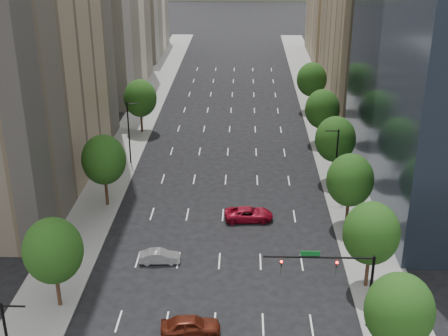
# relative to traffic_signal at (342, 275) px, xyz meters

# --- Properties ---
(sidewalk_left) EXTENTS (6.00, 200.00, 0.15)m
(sidewalk_left) POSITION_rel_traffic_signal_xyz_m (-26.03, 30.00, -5.10)
(sidewalk_left) COLOR slate
(sidewalk_left) RESTS_ON ground
(sidewalk_right) EXTENTS (6.00, 200.00, 0.15)m
(sidewalk_right) POSITION_rel_traffic_signal_xyz_m (4.97, 30.00, -5.10)
(sidewalk_right) COLOR slate
(sidewalk_right) RESTS_ON ground
(filler_left) EXTENTS (14.00, 26.00, 18.00)m
(filler_left) POSITION_rel_traffic_signal_xyz_m (-35.53, 106.00, 3.83)
(filler_left) COLOR beige
(filler_left) RESTS_ON ground
(parking_tan_right) EXTENTS (14.00, 30.00, 30.00)m
(parking_tan_right) POSITION_rel_traffic_signal_xyz_m (14.47, 70.00, 9.83)
(parking_tan_right) COLOR #8C7759
(parking_tan_right) RESTS_ON ground
(filler_right) EXTENTS (14.00, 26.00, 16.00)m
(filler_right) POSITION_rel_traffic_signal_xyz_m (14.47, 103.00, 2.83)
(filler_right) COLOR #8C7759
(filler_right) RESTS_ON ground
(tree_right_0) EXTENTS (5.20, 5.20, 8.39)m
(tree_right_0) POSITION_rel_traffic_signal_xyz_m (3.47, -5.00, 0.22)
(tree_right_0) COLOR #382316
(tree_right_0) RESTS_ON ground
(tree_right_1) EXTENTS (5.20, 5.20, 8.75)m
(tree_right_1) POSITION_rel_traffic_signal_xyz_m (3.47, 6.00, 0.58)
(tree_right_1) COLOR #382316
(tree_right_1) RESTS_ON ground
(tree_right_2) EXTENTS (5.20, 5.20, 8.61)m
(tree_right_2) POSITION_rel_traffic_signal_xyz_m (3.47, 18.00, 0.43)
(tree_right_2) COLOR #382316
(tree_right_2) RESTS_ON ground
(tree_right_3) EXTENTS (5.20, 5.20, 8.89)m
(tree_right_3) POSITION_rel_traffic_signal_xyz_m (3.47, 30.00, 0.72)
(tree_right_3) COLOR #382316
(tree_right_3) RESTS_ON ground
(tree_right_4) EXTENTS (5.20, 5.20, 8.46)m
(tree_right_4) POSITION_rel_traffic_signal_xyz_m (3.47, 44.00, 0.29)
(tree_right_4) COLOR #382316
(tree_right_4) RESTS_ON ground
(tree_right_5) EXTENTS (5.20, 5.20, 8.75)m
(tree_right_5) POSITION_rel_traffic_signal_xyz_m (3.47, 60.00, 0.58)
(tree_right_5) COLOR #382316
(tree_right_5) RESTS_ON ground
(tree_left_0) EXTENTS (5.20, 5.20, 8.75)m
(tree_left_0) POSITION_rel_traffic_signal_xyz_m (-24.53, 2.00, 0.58)
(tree_left_0) COLOR #382316
(tree_left_0) RESTS_ON ground
(tree_left_1) EXTENTS (5.20, 5.20, 8.97)m
(tree_left_1) POSITION_rel_traffic_signal_xyz_m (-24.53, 22.00, 0.79)
(tree_left_1) COLOR #382316
(tree_left_1) RESTS_ON ground
(tree_left_2) EXTENTS (5.20, 5.20, 8.68)m
(tree_left_2) POSITION_rel_traffic_signal_xyz_m (-24.53, 48.00, 0.50)
(tree_left_2) COLOR #382316
(tree_left_2) RESTS_ON ground
(streetlight_rn) EXTENTS (1.70, 0.20, 9.00)m
(streetlight_rn) POSITION_rel_traffic_signal_xyz_m (2.91, 25.00, -0.33)
(streetlight_rn) COLOR black
(streetlight_rn) RESTS_ON ground
(streetlight_ln) EXTENTS (1.70, 0.20, 9.00)m
(streetlight_ln) POSITION_rel_traffic_signal_xyz_m (-23.96, 35.00, -0.33)
(streetlight_ln) COLOR black
(streetlight_ln) RESTS_ON ground
(traffic_signal) EXTENTS (9.12, 0.40, 7.38)m
(traffic_signal) POSITION_rel_traffic_signal_xyz_m (0.00, 0.00, 0.00)
(traffic_signal) COLOR black
(traffic_signal) RESTS_ON ground
(car_maroon) EXTENTS (5.23, 2.65, 1.71)m
(car_maroon) POSITION_rel_traffic_signal_xyz_m (-12.46, -1.45, -4.32)
(car_maroon) COLOR #521A0D
(car_maroon) RESTS_ON ground
(car_silver) EXTENTS (4.20, 1.71, 1.36)m
(car_silver) POSITION_rel_traffic_signal_xyz_m (-16.52, 9.55, -4.50)
(car_silver) COLOR #9B9BA0
(car_silver) RESTS_ON ground
(car_red_far) EXTENTS (5.73, 3.01, 1.54)m
(car_red_far) POSITION_rel_traffic_signal_xyz_m (-7.53, 18.89, -4.40)
(car_red_far) COLOR maroon
(car_red_far) RESTS_ON ground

